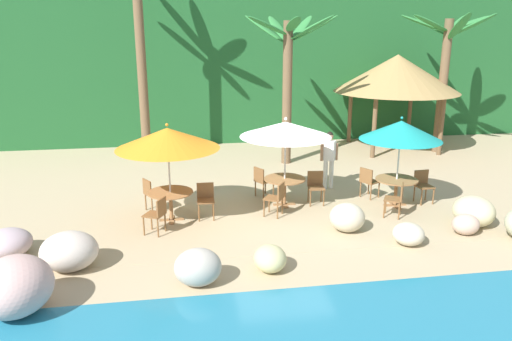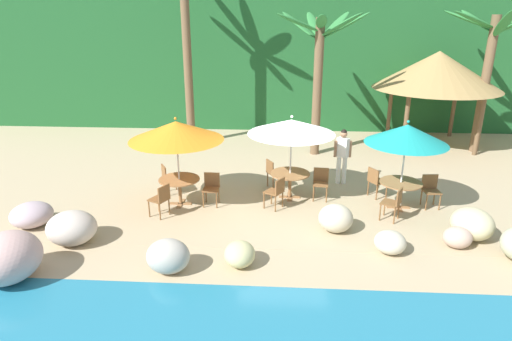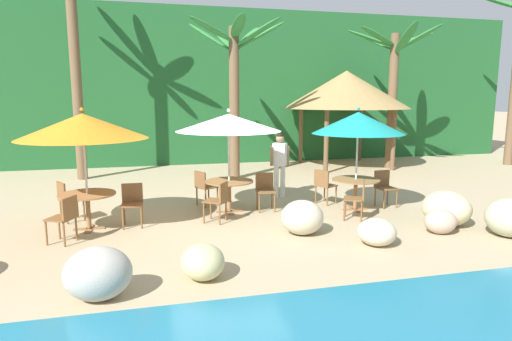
{
  "view_description": "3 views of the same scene",
  "coord_description": "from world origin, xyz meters",
  "px_view_note": "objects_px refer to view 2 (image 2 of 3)",
  "views": [
    {
      "loc": [
        -2.56,
        -11.87,
        4.59
      ],
      "look_at": [
        -0.71,
        -0.19,
        1.14
      ],
      "focal_mm": 34.74,
      "sensor_mm": 36.0,
      "label": 1
    },
    {
      "loc": [
        -0.1,
        -11.14,
        4.95
      ],
      "look_at": [
        -0.79,
        -0.12,
        0.95
      ],
      "focal_mm": 30.82,
      "sensor_mm": 36.0,
      "label": 2
    },
    {
      "loc": [
        -1.63,
        -9.35,
        2.63
      ],
      "look_at": [
        0.78,
        0.37,
        0.94
      ],
      "focal_mm": 30.8,
      "sensor_mm": 36.0,
      "label": 3
    }
  ],
  "objects_px": {
    "chair_orange_inland": "(168,177)",
    "dining_table_orange": "(179,183)",
    "chair_teal_inland": "(376,180)",
    "chair_white_inland": "(273,172)",
    "chair_orange_left": "(161,198)",
    "chair_white_seaward": "(321,181)",
    "palm_tree_nearest": "(185,20)",
    "umbrella_orange": "(176,131)",
    "waiter_in_white": "(343,153)",
    "chair_teal_left": "(394,202)",
    "dining_table_white": "(290,177)",
    "palapa_hut": "(437,70)",
    "chair_orange_seaward": "(211,186)",
    "umbrella_white": "(292,127)",
    "umbrella_teal": "(407,134)",
    "chair_white_left": "(276,191)",
    "palm_tree_third": "(490,53)",
    "dining_table_teal": "(401,187)",
    "palm_tree_second": "(320,56)",
    "chair_teal_seaward": "(430,188)"
  },
  "relations": [
    {
      "from": "chair_white_inland",
      "to": "palm_tree_third",
      "type": "bearing_deg",
      "value": 29.16
    },
    {
      "from": "chair_teal_left",
      "to": "palm_tree_nearest",
      "type": "height_order",
      "value": "palm_tree_nearest"
    },
    {
      "from": "chair_white_inland",
      "to": "dining_table_teal",
      "type": "xyz_separation_m",
      "value": [
        3.39,
        -1.21,
        0.1
      ]
    },
    {
      "from": "dining_table_white",
      "to": "palapa_hut",
      "type": "xyz_separation_m",
      "value": [
        5.52,
        5.67,
        2.27
      ]
    },
    {
      "from": "waiter_in_white",
      "to": "chair_teal_seaward",
      "type": "bearing_deg",
      "value": -35.4
    },
    {
      "from": "chair_orange_seaward",
      "to": "dining_table_teal",
      "type": "xyz_separation_m",
      "value": [
        5.03,
        0.06,
        0.1
      ]
    },
    {
      "from": "dining_table_white",
      "to": "palapa_hut",
      "type": "relative_size",
      "value": 0.23
    },
    {
      "from": "dining_table_white",
      "to": "chair_teal_inland",
      "type": "bearing_deg",
      "value": 4.21
    },
    {
      "from": "dining_table_teal",
      "to": "chair_orange_left",
      "type": "bearing_deg",
      "value": -171.42
    },
    {
      "from": "dining_table_teal",
      "to": "waiter_in_white",
      "type": "relative_size",
      "value": 0.65
    },
    {
      "from": "chair_white_seaward",
      "to": "waiter_in_white",
      "type": "bearing_deg",
      "value": 59.05
    },
    {
      "from": "chair_orange_left",
      "to": "chair_teal_left",
      "type": "xyz_separation_m",
      "value": [
        5.84,
        0.14,
        0.0
      ]
    },
    {
      "from": "chair_orange_inland",
      "to": "umbrella_orange",
      "type": "bearing_deg",
      "value": -54.59
    },
    {
      "from": "dining_table_orange",
      "to": "umbrella_teal",
      "type": "bearing_deg",
      "value": 1.24
    },
    {
      "from": "chair_white_left",
      "to": "palm_tree_second",
      "type": "xyz_separation_m",
      "value": [
        1.35,
        4.95,
        2.99
      ]
    },
    {
      "from": "chair_teal_inland",
      "to": "waiter_in_white",
      "type": "height_order",
      "value": "waiter_in_white"
    },
    {
      "from": "umbrella_white",
      "to": "umbrella_teal",
      "type": "bearing_deg",
      "value": -10.03
    },
    {
      "from": "waiter_in_white",
      "to": "umbrella_orange",
      "type": "bearing_deg",
      "value": -157.98
    },
    {
      "from": "chair_orange_inland",
      "to": "umbrella_teal",
      "type": "xyz_separation_m",
      "value": [
        6.37,
        -0.57,
        1.53
      ]
    },
    {
      "from": "dining_table_orange",
      "to": "dining_table_white",
      "type": "bearing_deg",
      "value": 12.15
    },
    {
      "from": "chair_teal_seaward",
      "to": "chair_teal_inland",
      "type": "distance_m",
      "value": 1.44
    },
    {
      "from": "chair_orange_left",
      "to": "palm_tree_second",
      "type": "bearing_deg",
      "value": 52.87
    },
    {
      "from": "dining_table_white",
      "to": "dining_table_teal",
      "type": "distance_m",
      "value": 2.95
    },
    {
      "from": "chair_orange_inland",
      "to": "dining_table_orange",
      "type": "bearing_deg",
      "value": -54.59
    },
    {
      "from": "chair_white_seaward",
      "to": "waiter_in_white",
      "type": "height_order",
      "value": "waiter_in_white"
    },
    {
      "from": "chair_orange_left",
      "to": "palm_tree_third",
      "type": "height_order",
      "value": "palm_tree_third"
    },
    {
      "from": "umbrella_orange",
      "to": "chair_orange_left",
      "type": "xyz_separation_m",
      "value": [
        -0.29,
        -0.8,
        -1.55
      ]
    },
    {
      "from": "chair_orange_left",
      "to": "chair_white_seaward",
      "type": "distance_m",
      "value": 4.37
    },
    {
      "from": "umbrella_teal",
      "to": "chair_teal_inland",
      "type": "xyz_separation_m",
      "value": [
        -0.5,
        0.69,
        -1.53
      ]
    },
    {
      "from": "chair_orange_inland",
      "to": "chair_orange_left",
      "type": "xyz_separation_m",
      "value": [
        0.2,
        -1.5,
        0.0
      ]
    },
    {
      "from": "umbrella_teal",
      "to": "palm_tree_second",
      "type": "distance_m",
      "value": 5.27
    },
    {
      "from": "chair_white_left",
      "to": "palm_tree_third",
      "type": "xyz_separation_m",
      "value": [
        7.33,
        5.63,
        3.07
      ]
    },
    {
      "from": "dining_table_orange",
      "to": "chair_teal_left",
      "type": "xyz_separation_m",
      "value": [
        5.54,
        -0.66,
        -0.1
      ]
    },
    {
      "from": "chair_teal_inland",
      "to": "chair_white_inland",
      "type": "bearing_deg",
      "value": 169.74
    },
    {
      "from": "dining_table_orange",
      "to": "waiter_in_white",
      "type": "distance_m",
      "value": 4.92
    },
    {
      "from": "dining_table_white",
      "to": "palm_tree_nearest",
      "type": "height_order",
      "value": "palm_tree_nearest"
    },
    {
      "from": "palm_tree_second",
      "to": "palm_tree_third",
      "type": "xyz_separation_m",
      "value": [
        5.98,
        0.68,
        0.08
      ]
    },
    {
      "from": "chair_teal_inland",
      "to": "chair_teal_left",
      "type": "distance_m",
      "value": 1.49
    },
    {
      "from": "chair_orange_inland",
      "to": "palm_tree_nearest",
      "type": "xyz_separation_m",
      "value": [
        -0.39,
        5.18,
        4.17
      ]
    },
    {
      "from": "chair_orange_inland",
      "to": "chair_orange_left",
      "type": "distance_m",
      "value": 1.51
    },
    {
      "from": "dining_table_white",
      "to": "palm_tree_second",
      "type": "bearing_deg",
      "value": 76.7
    },
    {
      "from": "chair_orange_left",
      "to": "chair_teal_seaward",
      "type": "height_order",
      "value": "same"
    },
    {
      "from": "chair_white_inland",
      "to": "umbrella_teal",
      "type": "distance_m",
      "value": 3.91
    },
    {
      "from": "chair_white_inland",
      "to": "palm_tree_third",
      "type": "xyz_separation_m",
      "value": [
        7.46,
        4.16,
        3.07
      ]
    },
    {
      "from": "umbrella_orange",
      "to": "dining_table_teal",
      "type": "xyz_separation_m",
      "value": [
        5.88,
        0.13,
        -1.45
      ]
    },
    {
      "from": "chair_orange_left",
      "to": "dining_table_teal",
      "type": "distance_m",
      "value": 6.24
    },
    {
      "from": "dining_table_orange",
      "to": "umbrella_white",
      "type": "relative_size",
      "value": 0.46
    },
    {
      "from": "dining_table_white",
      "to": "chair_white_left",
      "type": "height_order",
      "value": "chair_white_left"
    },
    {
      "from": "chair_orange_inland",
      "to": "chair_white_seaward",
      "type": "height_order",
      "value": "same"
    },
    {
      "from": "chair_orange_seaward",
      "to": "waiter_in_white",
      "type": "distance_m",
      "value": 4.12
    }
  ]
}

